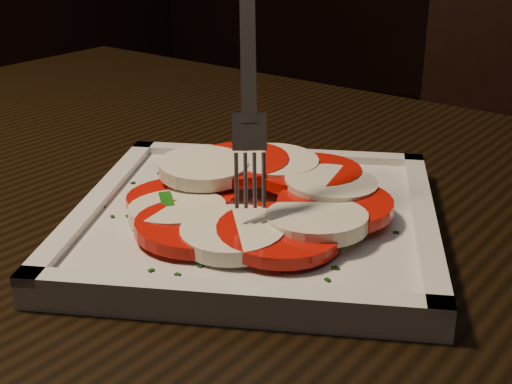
# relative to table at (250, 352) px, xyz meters

# --- Properties ---
(table) EXTENTS (1.27, 0.91, 0.75)m
(table) POSITION_rel_table_xyz_m (0.00, 0.00, 0.00)
(table) COLOR black
(table) RESTS_ON ground
(plate) EXTENTS (0.32, 0.32, 0.01)m
(plate) POSITION_rel_table_xyz_m (0.00, 0.01, 0.11)
(plate) COLOR silver
(plate) RESTS_ON table
(caprese_salad) EXTENTS (0.21, 0.20, 0.03)m
(caprese_salad) POSITION_rel_table_xyz_m (0.00, 0.01, 0.12)
(caprese_salad) COLOR red
(caprese_salad) RESTS_ON plate
(fork) EXTENTS (0.08, 0.09, 0.18)m
(fork) POSITION_rel_table_xyz_m (-0.01, 0.01, 0.23)
(fork) COLOR white
(fork) RESTS_ON caprese_salad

